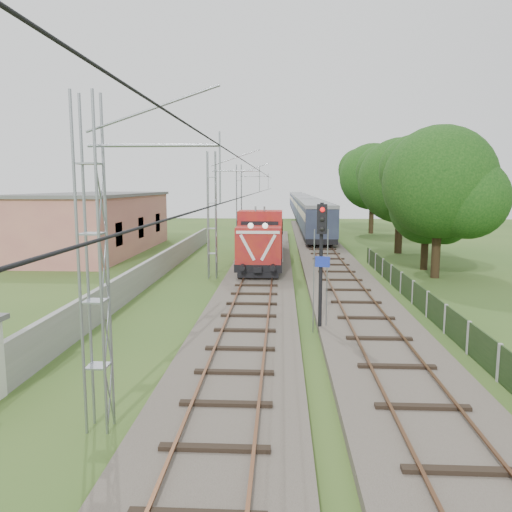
{
  "coord_description": "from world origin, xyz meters",
  "views": [
    {
      "loc": [
        1.4,
        -19.3,
        5.92
      ],
      "look_at": [
        0.05,
        6.76,
        2.2
      ],
      "focal_mm": 35.0,
      "sensor_mm": 36.0,
      "label": 1
    }
  ],
  "objects": [
    {
      "name": "ground",
      "position": [
        0.0,
        0.0,
        0.0
      ],
      "size": [
        140.0,
        140.0,
        0.0
      ],
      "primitive_type": "plane",
      "color": "#32541F",
      "rests_on": "ground"
    },
    {
      "name": "track_main",
      "position": [
        0.0,
        7.0,
        0.18
      ],
      "size": [
        4.2,
        70.0,
        0.45
      ],
      "color": "#6B6054",
      "rests_on": "ground"
    },
    {
      "name": "track_side",
      "position": [
        5.0,
        20.0,
        0.18
      ],
      "size": [
        4.2,
        80.0,
        0.45
      ],
      "color": "#6B6054",
      "rests_on": "ground"
    },
    {
      "name": "catenary",
      "position": [
        -2.95,
        12.0,
        4.05
      ],
      "size": [
        3.31,
        70.0,
        8.0
      ],
      "color": "gray",
      "rests_on": "ground"
    },
    {
      "name": "boundary_wall",
      "position": [
        -6.5,
        12.0,
        0.75
      ],
      "size": [
        0.25,
        40.0,
        1.5
      ],
      "primitive_type": "cube",
      "color": "#9E9E99",
      "rests_on": "ground"
    },
    {
      "name": "station_building",
      "position": [
        -15.0,
        24.0,
        2.63
      ],
      "size": [
        8.4,
        20.4,
        5.22
      ],
      "color": "tan",
      "rests_on": "ground"
    },
    {
      "name": "fence",
      "position": [
        8.0,
        3.0,
        0.6
      ],
      "size": [
        0.12,
        32.0,
        1.2
      ],
      "color": "black",
      "rests_on": "ground"
    },
    {
      "name": "locomotive",
      "position": [
        0.0,
        17.89,
        2.16
      ],
      "size": [
        2.86,
        16.31,
        4.14
      ],
      "color": "black",
      "rests_on": "ground"
    },
    {
      "name": "coach_rake",
      "position": [
        5.0,
        70.02,
        2.51
      ],
      "size": [
        3.02,
        89.99,
        3.49
      ],
      "color": "black",
      "rests_on": "ground"
    },
    {
      "name": "signal_post",
      "position": [
        2.96,
        0.16,
        3.6
      ],
      "size": [
        0.57,
        0.45,
        5.24
      ],
      "color": "black",
      "rests_on": "ground"
    },
    {
      "name": "tree_a",
      "position": [
        11.51,
        15.96,
        4.33
      ],
      "size": [
        5.35,
        5.1,
        6.94
      ],
      "color": "#342315",
      "rests_on": "ground"
    },
    {
      "name": "tree_b",
      "position": [
        11.37,
        12.84,
        6.02
      ],
      "size": [
        7.44,
        7.09,
        9.65
      ],
      "color": "#342315",
      "rests_on": "ground"
    },
    {
      "name": "tree_c",
      "position": [
        11.7,
        24.59,
        6.22
      ],
      "size": [
        7.69,
        7.33,
        9.97
      ],
      "color": "#342315",
      "rests_on": "ground"
    },
    {
      "name": "tree_d",
      "position": [
        12.53,
        42.73,
        6.84
      ],
      "size": [
        8.46,
        8.06,
        10.97
      ],
      "color": "#342315",
      "rests_on": "ground"
    }
  ]
}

